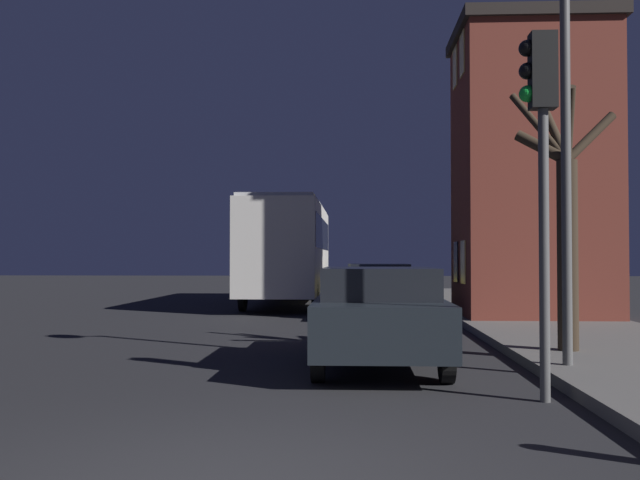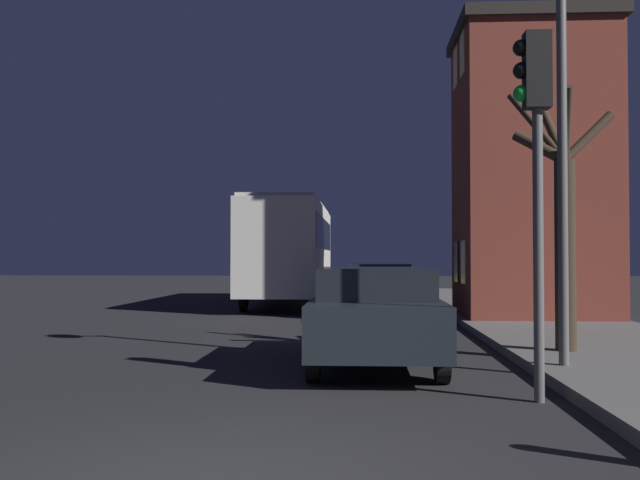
{
  "view_description": "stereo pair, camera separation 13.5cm",
  "coord_description": "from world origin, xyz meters",
  "px_view_note": "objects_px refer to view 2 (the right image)",
  "views": [
    {
      "loc": [
        0.94,
        -5.15,
        1.68
      ],
      "look_at": [
        0.03,
        13.12,
        2.13
      ],
      "focal_mm": 40.0,
      "sensor_mm": 36.0,
      "label": 1
    },
    {
      "loc": [
        1.08,
        -5.15,
        1.68
      ],
      "look_at": [
        0.03,
        13.12,
        2.13
      ],
      "focal_mm": 40.0,
      "sensor_mm": 36.0,
      "label": 2
    }
  ],
  "objects_px": {
    "streetlamp": "(524,26)",
    "bus": "(290,245)",
    "car_far_lane": "(370,281)",
    "traffic_light": "(535,136)",
    "car_near_lane": "(375,313)",
    "car_mid_lane": "(380,289)",
    "bare_tree": "(563,221)"
  },
  "relations": [
    {
      "from": "traffic_light",
      "to": "bare_tree",
      "type": "bearing_deg",
      "value": 69.68
    },
    {
      "from": "bare_tree",
      "to": "car_mid_lane",
      "type": "bearing_deg",
      "value": 108.83
    },
    {
      "from": "car_mid_lane",
      "to": "car_near_lane",
      "type": "bearing_deg",
      "value": -92.04
    },
    {
      "from": "car_mid_lane",
      "to": "car_far_lane",
      "type": "xyz_separation_m",
      "value": [
        -0.19,
        8.43,
        -0.04
      ]
    },
    {
      "from": "streetlamp",
      "to": "car_far_lane",
      "type": "xyz_separation_m",
      "value": [
        -1.98,
        18.19,
        -4.23
      ]
    },
    {
      "from": "bare_tree",
      "to": "car_mid_lane",
      "type": "height_order",
      "value": "bare_tree"
    },
    {
      "from": "car_near_lane",
      "to": "car_mid_lane",
      "type": "relative_size",
      "value": 1.07
    },
    {
      "from": "car_near_lane",
      "to": "car_mid_lane",
      "type": "height_order",
      "value": "car_near_lane"
    },
    {
      "from": "bus",
      "to": "car_far_lane",
      "type": "xyz_separation_m",
      "value": [
        2.87,
        3.06,
        -1.38
      ]
    },
    {
      "from": "bus",
      "to": "car_near_lane",
      "type": "bearing_deg",
      "value": -79.19
    },
    {
      "from": "traffic_light",
      "to": "bus",
      "type": "distance_m",
      "value": 17.58
    },
    {
      "from": "bus",
      "to": "traffic_light",
      "type": "bearing_deg",
      "value": -74.96
    },
    {
      "from": "car_far_lane",
      "to": "traffic_light",
      "type": "bearing_deg",
      "value": -85.19
    },
    {
      "from": "car_mid_lane",
      "to": "bus",
      "type": "bearing_deg",
      "value": 119.61
    },
    {
      "from": "bare_tree",
      "to": "car_far_lane",
      "type": "relative_size",
      "value": 0.96
    },
    {
      "from": "streetlamp",
      "to": "bus",
      "type": "relative_size",
      "value": 0.62
    },
    {
      "from": "car_far_lane",
      "to": "streetlamp",
      "type": "bearing_deg",
      "value": -83.78
    },
    {
      "from": "bare_tree",
      "to": "bus",
      "type": "distance_m",
      "value": 14.71
    },
    {
      "from": "bare_tree",
      "to": "car_mid_lane",
      "type": "relative_size",
      "value": 1.01
    },
    {
      "from": "bus",
      "to": "car_mid_lane",
      "type": "height_order",
      "value": "bus"
    },
    {
      "from": "car_near_lane",
      "to": "bus",
      "type": "bearing_deg",
      "value": 100.81
    },
    {
      "from": "car_near_lane",
      "to": "streetlamp",
      "type": "bearing_deg",
      "value": -20.93
    },
    {
      "from": "bus",
      "to": "car_far_lane",
      "type": "distance_m",
      "value": 4.41
    },
    {
      "from": "streetlamp",
      "to": "bare_tree",
      "type": "xyz_separation_m",
      "value": [
        0.98,
        1.62,
        -2.71
      ]
    },
    {
      "from": "car_mid_lane",
      "to": "bare_tree",
      "type": "bearing_deg",
      "value": -71.17
    },
    {
      "from": "bus",
      "to": "car_far_lane",
      "type": "height_order",
      "value": "bus"
    },
    {
      "from": "traffic_light",
      "to": "bus",
      "type": "relative_size",
      "value": 0.42
    },
    {
      "from": "traffic_light",
      "to": "streetlamp",
      "type": "bearing_deg",
      "value": 80.71
    },
    {
      "from": "car_far_lane",
      "to": "bus",
      "type": "bearing_deg",
      "value": -133.15
    },
    {
      "from": "car_mid_lane",
      "to": "streetlamp",
      "type": "bearing_deg",
      "value": -79.57
    },
    {
      "from": "streetlamp",
      "to": "bare_tree",
      "type": "distance_m",
      "value": 3.31
    },
    {
      "from": "car_mid_lane",
      "to": "car_far_lane",
      "type": "relative_size",
      "value": 0.94
    }
  ]
}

